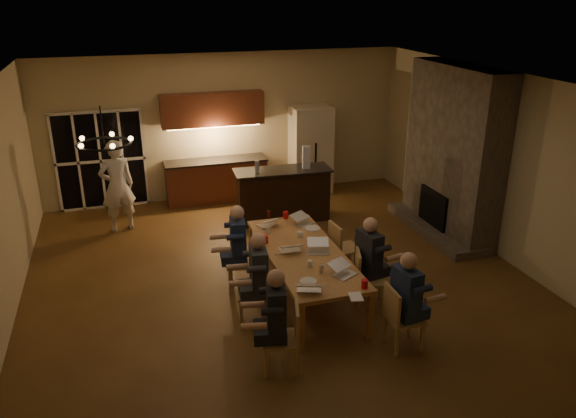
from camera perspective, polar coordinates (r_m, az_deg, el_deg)
The scene contains 43 objects.
floor at distance 9.11m, azimuth -0.48°, elevation -7.79°, with size 9.00×9.00×0.00m, color brown.
back_wall at distance 12.67m, azimuth -6.43°, elevation 8.35°, with size 8.00×0.04×3.20m, color tan.
right_wall at distance 10.28m, azimuth 21.55°, elevation 3.83°, with size 0.04×9.00×3.20m, color tan.
ceiling at distance 8.04m, azimuth -0.55°, elevation 12.63°, with size 8.00×9.00×0.04m, color white.
french_doors at distance 12.57m, azimuth -18.48°, elevation 4.65°, with size 1.86×0.08×2.10m, color black.
fireplace at distance 11.02m, azimuth 16.46°, elevation 5.59°, with size 0.58×2.50×3.20m, color #5F554A.
kitchenette at distance 12.41m, azimuth -7.43°, elevation 6.12°, with size 2.24×0.68×2.40m, color brown, non-canonical shape.
refrigerator at distance 12.95m, azimuth 2.32°, elevation 6.02°, with size 0.90×0.68×2.00m, color beige.
dining_table at distance 8.68m, azimuth 1.61°, elevation -6.57°, with size 1.10×2.81×0.75m, color tan.
bar_island at distance 11.42m, azimuth -0.56°, elevation 1.45°, with size 1.94×0.68×1.08m, color black.
chair_left_near at distance 7.09m, azimuth -0.76°, elevation -13.00°, with size 0.44×0.44×0.89m, color tan, non-canonical shape.
chair_left_mid at distance 8.06m, azimuth -3.56°, elevation -8.44°, with size 0.44×0.44×0.89m, color tan, non-canonical shape.
chair_left_far at distance 8.90m, azimuth -4.75°, elevation -5.39°, with size 0.44×0.44×0.89m, color tan, non-canonical shape.
chair_right_near at distance 7.65m, azimuth 11.76°, elevation -10.70°, with size 0.44×0.44×0.89m, color tan, non-canonical shape.
chair_right_mid at distance 8.48m, azimuth 8.41°, elevation -7.01°, with size 0.44×0.44×0.89m, color tan, non-canonical shape.
chair_right_far at distance 9.39m, azimuth 5.86°, elevation -3.91°, with size 0.44×0.44×0.89m, color tan, non-canonical shape.
person_left_near at distance 6.98m, azimuth -1.20°, elevation -11.23°, with size 0.60×0.60×1.38m, color #202229, non-canonical shape.
person_right_near at distance 7.52m, azimuth 11.83°, elevation -9.11°, with size 0.60×0.60×1.38m, color #1F2C4F, non-canonical shape.
person_left_mid at distance 7.89m, azimuth -2.97°, elevation -7.08°, with size 0.60×0.60×1.38m, color #35393F, non-canonical shape.
person_right_mid at distance 8.46m, azimuth 8.18°, elevation -5.22°, with size 0.60×0.60×1.38m, color #202229, non-canonical shape.
person_left_far at distance 8.83m, azimuth -5.07°, elevation -3.85°, with size 0.60×0.60×1.38m, color #1F2C4F, non-canonical shape.
standing_person at distance 11.30m, azimuth -16.95°, elevation 2.25°, with size 0.66×0.44×1.82m, color silver.
chandelier at distance 7.02m, azimuth -18.17°, elevation 6.32°, with size 0.65×0.65×0.03m, color black.
laptop_a at distance 7.45m, azimuth 2.18°, elevation -7.41°, with size 0.32×0.28×0.23m, color silver, non-canonical shape.
laptop_b at distance 7.83m, azimuth 5.83°, elevation -5.98°, with size 0.32×0.28×0.23m, color silver, non-canonical shape.
laptop_c at distance 8.50m, azimuth 0.18°, elevation -3.55°, with size 0.32×0.28×0.23m, color silver, non-canonical shape.
laptop_d at distance 8.45m, azimuth 3.10°, elevation -3.73°, with size 0.32×0.28×0.23m, color silver, non-canonical shape.
laptop_e at distance 9.39m, azimuth -2.14°, elevation -1.04°, with size 0.32×0.28×0.23m, color silver, non-canonical shape.
laptop_f at distance 9.42m, azimuth 1.68°, elevation -0.96°, with size 0.32×0.28×0.23m, color silver, non-canonical shape.
mug_front at distance 8.05m, azimuth 2.25°, elevation -5.58°, with size 0.07×0.07×0.10m, color silver.
mug_mid at distance 8.95m, azimuth 1.21°, elevation -2.62°, with size 0.09×0.09×0.10m, color silver.
mug_back at distance 9.13m, azimuth -2.09°, elevation -2.14°, with size 0.09×0.09×0.10m, color silver.
redcup_near at distance 7.57m, azimuth 7.79°, elevation -7.56°, with size 0.09×0.09×0.12m, color red.
redcup_mid at distance 8.77m, azimuth -2.28°, elevation -3.10°, with size 0.08×0.08×0.12m, color red.
redcup_far at distance 9.69m, azimuth -0.24°, elevation -0.62°, with size 0.09×0.09×0.12m, color red.
can_silver at distance 7.90m, azimuth 3.41°, elevation -6.08°, with size 0.06×0.06×0.12m, color #B2B2B7.
can_cola at distance 9.74m, azimuth -1.96°, elevation -0.50°, with size 0.07×0.07×0.12m, color #3F0F0C.
plate_near at distance 8.19m, azimuth 5.26°, elevation -5.47°, with size 0.25×0.25×0.02m, color silver.
plate_left at distance 7.67m, azimuth 2.08°, elevation -7.37°, with size 0.23×0.23×0.02m, color silver.
plate_far at distance 9.30m, azimuth 2.50°, elevation -1.97°, with size 0.26×0.26×0.02m, color silver.
notepad at distance 7.37m, azimuth 6.91°, elevation -8.85°, with size 0.16×0.23×0.01m, color white.
bar_bottle at distance 11.05m, azimuth -3.16°, elevation 4.33°, with size 0.09×0.09×0.24m, color #99999E.
bar_blender at distance 11.28m, azimuth 1.85°, elevation 5.28°, with size 0.15×0.15×0.46m, color silver.
Camera 1 is at (-2.26, -7.61, 4.47)m, focal length 35.00 mm.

